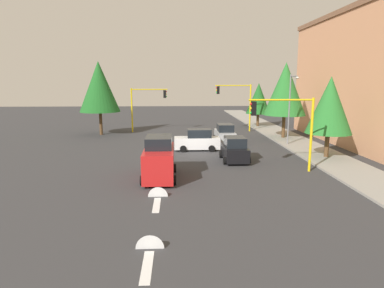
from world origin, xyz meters
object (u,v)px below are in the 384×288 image
at_px(tree_roadside_far, 258,99).
at_px(tree_roadside_mid, 285,89).
at_px(delivery_van_red, 159,159).
at_px(tree_roadside_near, 330,105).
at_px(car_silver, 225,134).
at_px(car_white, 197,141).
at_px(tree_opposite_side, 99,87).
at_px(traffic_signal_far_right, 146,101).
at_px(car_black, 235,150).
at_px(street_lamp_curbside, 291,102).
at_px(traffic_signal_far_left, 237,98).
at_px(traffic_signal_near_left, 286,120).

relative_size(tree_roadside_far, tree_roadside_mid, 0.73).
bearing_deg(delivery_van_red, tree_roadside_mid, 139.37).
bearing_deg(tree_roadside_near, car_silver, -136.71).
bearing_deg(tree_roadside_far, car_white, -30.66).
distance_m(tree_opposite_side, car_white, 15.63).
bearing_deg(tree_roadside_mid, tree_roadside_far, -177.14).
bearing_deg(traffic_signal_far_right, car_silver, 47.10).
height_order(delivery_van_red, car_silver, delivery_van_red).
bearing_deg(tree_opposite_side, car_black, 43.33).
relative_size(tree_opposite_side, car_silver, 2.09).
relative_size(tree_opposite_side, tree_roadside_near, 1.29).
bearing_deg(street_lamp_curbside, traffic_signal_far_right, -124.94).
relative_size(tree_roadside_near, car_white, 1.61).
height_order(traffic_signal_far_right, tree_opposite_side, tree_opposite_side).
bearing_deg(tree_roadside_near, tree_roadside_far, -177.14).
bearing_deg(traffic_signal_far_left, tree_roadside_far, 136.78).
xyz_separation_m(traffic_signal_far_left, car_black, (16.54, -3.03, -3.31)).
distance_m(traffic_signal_near_left, street_lamp_curbside, 10.27).
bearing_deg(street_lamp_curbside, tree_roadside_far, 178.81).
height_order(traffic_signal_far_right, car_black, traffic_signal_far_right).
bearing_deg(traffic_signal_far_right, street_lamp_curbside, 55.06).
relative_size(street_lamp_curbside, tree_roadside_mid, 0.84).
distance_m(street_lamp_curbside, tree_opposite_side, 21.91).
bearing_deg(tree_roadside_near, car_black, -86.03).
bearing_deg(tree_roadside_far, traffic_signal_near_left, -9.18).
xyz_separation_m(traffic_signal_far_left, car_white, (12.00, -5.73, -3.31)).
xyz_separation_m(traffic_signal_far_right, tree_roadside_far, (-4.00, 15.17, 0.09)).
xyz_separation_m(street_lamp_curbside, delivery_van_red, (10.87, -12.29, -3.07)).
distance_m(tree_roadside_far, car_white, 18.86).
bearing_deg(delivery_van_red, traffic_signal_far_right, -173.10).
relative_size(traffic_signal_far_right, car_silver, 1.32).
xyz_separation_m(tree_roadside_far, car_black, (20.54, -6.78, -3.09)).
bearing_deg(car_silver, car_black, -2.79).
distance_m(tree_roadside_far, tree_roadside_mid, 10.13).
bearing_deg(traffic_signal_near_left, car_black, -139.95).
xyz_separation_m(tree_roadside_far, tree_roadside_mid, (10.00, 0.50, 1.51)).
height_order(tree_roadside_far, car_silver, tree_roadside_far).
distance_m(traffic_signal_far_left, traffic_signal_far_right, 11.41).
xyz_separation_m(tree_opposite_side, car_silver, (6.17, 14.12, -4.81)).
xyz_separation_m(tree_opposite_side, tree_roadside_mid, (4.00, 21.00, -0.21)).
xyz_separation_m(tree_roadside_far, tree_roadside_near, (20.00, 1.00, 0.42)).
bearing_deg(car_black, street_lamp_curbside, 133.49).
xyz_separation_m(tree_roadside_far, car_white, (16.00, -9.48, -3.09)).
height_order(traffic_signal_near_left, car_black, traffic_signal_near_left).
xyz_separation_m(traffic_signal_far_right, street_lamp_curbside, (10.39, 14.87, 0.45)).
bearing_deg(tree_roadside_far, car_silver, -27.66).
relative_size(traffic_signal_near_left, tree_roadside_mid, 0.62).
height_order(tree_roadside_mid, car_white, tree_roadside_mid).
distance_m(traffic_signal_far_right, car_black, 18.78).
relative_size(traffic_signal_near_left, tree_roadside_near, 0.77).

